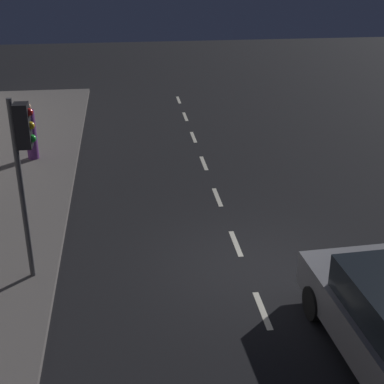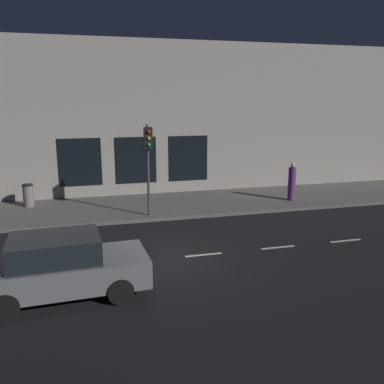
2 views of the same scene
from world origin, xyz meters
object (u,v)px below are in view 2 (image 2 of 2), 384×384
object	(u,v)px
traffic_light	(148,150)
parked_car_0	(61,267)
pedestrian_0	(292,183)
trash_bin	(28,195)

from	to	relation	value
traffic_light	parked_car_0	size ratio (longest dim) A/B	0.88
parked_car_0	pedestrian_0	xyz separation A→B (m)	(7.14, -10.15, 0.19)
traffic_light	pedestrian_0	xyz separation A→B (m)	(1.02, -6.96, -1.92)
traffic_light	trash_bin	xyz separation A→B (m)	(2.98, 4.98, -2.24)
parked_car_0	pedestrian_0	bearing A→B (deg)	122.11
traffic_light	pedestrian_0	size ratio (longest dim) A/B	2.09
pedestrian_0	trash_bin	xyz separation A→B (m)	(1.96, 11.94, -0.32)
parked_car_0	trash_bin	size ratio (longest dim) A/B	4.18
parked_car_0	pedestrian_0	world-z (taller)	pedestrian_0
traffic_light	parked_car_0	xyz separation A→B (m)	(-6.12, 3.18, -2.10)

